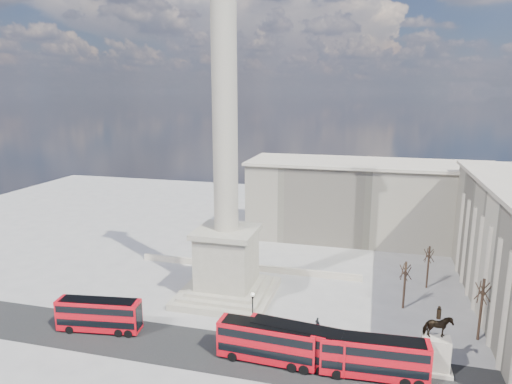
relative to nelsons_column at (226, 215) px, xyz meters
The scene contains 17 objects.
ground 13.85m from the nelsons_column, 90.00° to the right, with size 180.00×180.00×0.00m, color #9A9792.
asphalt_road 20.41m from the nelsons_column, 71.57° to the right, with size 120.00×9.00×0.01m, color #262626.
nelsons_column is the anchor object (origin of this frame).
balustrade_wall 16.55m from the nelsons_column, 90.00° to the left, with size 40.00×0.60×1.10m, color #BFB39F.
building_northeast 40.57m from the nelsons_column, 60.26° to the left, with size 51.00×17.00×16.60m.
red_bus_a 21.99m from the nelsons_column, 131.69° to the right, with size 11.18×3.97×4.44m.
red_bus_b 22.71m from the nelsons_column, 48.12° to the right, with size 11.98×4.08×4.76m.
red_bus_c 21.21m from the nelsons_column, 56.85° to the right, with size 11.75×3.24×4.72m.
red_bus_d 28.93m from the nelsons_column, 34.87° to the right, with size 11.80×3.33×4.73m.
victorian_lamp 15.52m from the nelsons_column, 56.20° to the right, with size 0.51×0.51×5.93m.
equestrian_statue 32.91m from the nelsons_column, 23.58° to the right, with size 3.81×2.86×7.98m.
bare_tree_near 35.60m from the nelsons_column, ahead, with size 1.98×1.98×8.68m.
bare_tree_mid 27.13m from the nelsons_column, ahead, with size 1.98×1.98×7.51m.
bare_tree_far 32.84m from the nelsons_column, 20.33° to the left, with size 1.80×1.80×7.34m.
pedestrian_walking 19.34m from the nelsons_column, 35.11° to the right, with size 0.67×0.44×1.84m, color black.
pedestrian_standing 24.55m from the nelsons_column, 32.52° to the right, with size 0.84×0.66×1.74m, color black.
pedestrian_crossing 20.27m from the nelsons_column, 25.01° to the right, with size 1.08×0.45×1.85m, color black.
Camera 1 is at (21.10, -57.09, 30.84)m, focal length 32.00 mm.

